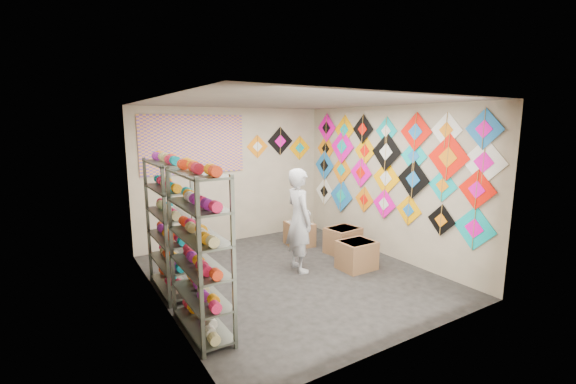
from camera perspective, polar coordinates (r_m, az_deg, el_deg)
ground at (r=6.29m, az=0.68°, el=-12.25°), size 4.50×4.50×0.00m
room_walls at (r=5.86m, az=0.71°, el=2.78°), size 4.50×4.50×4.50m
shelf_rack_front at (r=4.51m, az=-12.91°, el=-8.84°), size 0.40×1.10×1.90m
shelf_rack_back at (r=5.71m, az=-17.17°, el=-4.99°), size 0.40×1.10×1.90m
string_spools at (r=5.08m, az=-15.35°, el=-5.67°), size 0.12×2.36×0.12m
kite_wall_display at (r=7.13m, az=14.16°, el=3.75°), size 0.06×4.29×2.05m
back_wall_kites at (r=8.31m, az=-1.09°, el=7.01°), size 1.56×0.02×0.74m
poster at (r=7.51m, az=-13.80°, el=6.85°), size 2.00×0.01×1.10m
shopkeeper at (r=6.26m, az=1.65°, el=-4.18°), size 0.71×0.54×1.69m
carton_a at (r=6.58m, az=10.14°, el=-9.18°), size 0.57×0.47×0.47m
carton_b at (r=7.31m, az=8.14°, el=-7.10°), size 0.64×0.55×0.48m
carton_c at (r=7.68m, az=1.70°, el=-6.21°), size 0.55×0.59×0.46m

